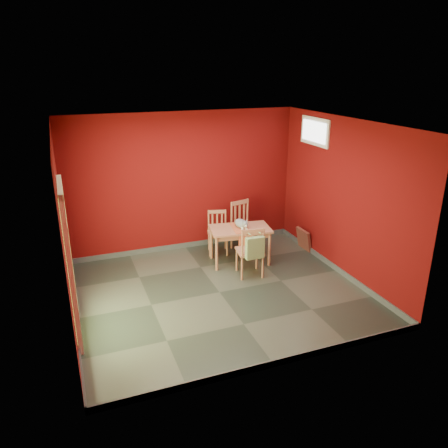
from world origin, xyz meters
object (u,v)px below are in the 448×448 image
object	(u,v)px
dining_table	(240,232)
picture_frame	(304,239)
cat	(241,222)
tote_bag	(255,248)
chair_far_left	(218,232)
chair_near	(250,251)
chair_far_right	(244,225)

from	to	relation	value
dining_table	picture_frame	world-z (taller)	dining_table
cat	picture_frame	world-z (taller)	cat
dining_table	picture_frame	bearing A→B (deg)	3.89
tote_bag	cat	bearing A→B (deg)	83.26
tote_bag	cat	size ratio (longest dim) A/B	1.08
tote_bag	cat	xyz separation A→B (m)	(0.10, 0.83, 0.17)
chair_far_left	dining_table	bearing A→B (deg)	-69.25
tote_bag	picture_frame	bearing A→B (deg)	30.98
dining_table	chair_near	size ratio (longest dim) A/B	1.27
dining_table	picture_frame	size ratio (longest dim) A/B	2.75
chair_far_right	chair_far_left	bearing A→B (deg)	176.13
chair_far_right	tote_bag	bearing A→B (deg)	-105.93
picture_frame	chair_far_right	bearing A→B (deg)	157.60
cat	dining_table	bearing A→B (deg)	-144.68
chair_near	cat	world-z (taller)	chair_near
tote_bag	cat	world-z (taller)	cat
dining_table	cat	size ratio (longest dim) A/B	2.85
chair_far_right	chair_near	bearing A→B (deg)	-107.84
chair_far_left	chair_near	xyz separation A→B (m)	(0.18, -1.17, 0.05)
chair_far_right	cat	world-z (taller)	chair_far_right
chair_far_left	cat	xyz separation A→B (m)	(0.25, -0.56, 0.36)
tote_bag	cat	distance (m)	0.85
tote_bag	chair_far_right	bearing A→B (deg)	74.07
chair_near	chair_far_right	bearing A→B (deg)	72.16
chair_near	dining_table	bearing A→B (deg)	85.31
tote_bag	picture_frame	world-z (taller)	tote_bag
chair_far_right	cat	xyz separation A→B (m)	(-0.29, -0.52, 0.28)
chair_far_left	cat	size ratio (longest dim) A/B	2.02
chair_far_right	picture_frame	world-z (taller)	chair_far_right
chair_far_left	chair_near	distance (m)	1.19
dining_table	cat	xyz separation A→B (m)	(0.03, 0.03, 0.19)
chair_near	picture_frame	distance (m)	1.64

